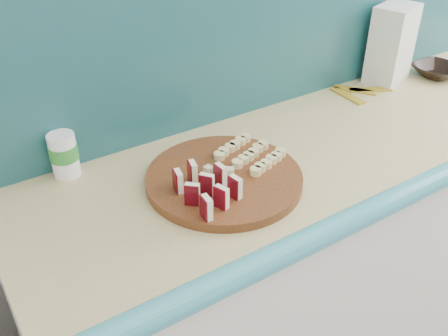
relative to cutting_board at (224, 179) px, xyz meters
name	(u,v)px	position (x,y,z in m)	size (l,w,h in m)	color
kitchen_counter	(350,237)	(0.54, 0.01, -0.47)	(2.20, 0.63, 0.91)	white
backsplash	(315,21)	(0.54, 0.30, 0.24)	(2.20, 0.02, 0.50)	teal
cutting_board	(224,179)	(0.00, 0.00, 0.00)	(0.40, 0.40, 0.02)	#44240E
apple_wedges	(206,187)	(-0.09, -0.06, 0.04)	(0.13, 0.18, 0.05)	#F6E8C4
apple_chunks	(218,176)	(-0.02, -0.01, 0.02)	(0.06, 0.07, 0.02)	beige
banana_slices	(250,154)	(0.10, 0.03, 0.02)	(0.18, 0.18, 0.02)	#E1CF89
brown_bowl	(437,71)	(1.04, 0.15, 0.01)	(0.17, 0.17, 0.04)	black
flour_bag	(391,44)	(0.85, 0.23, 0.12)	(0.16, 0.11, 0.27)	white
canister	(64,154)	(-0.32, 0.26, 0.05)	(0.07, 0.07, 0.12)	white
banana_peel	(358,92)	(0.69, 0.20, -0.01)	(0.19, 0.16, 0.01)	gold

